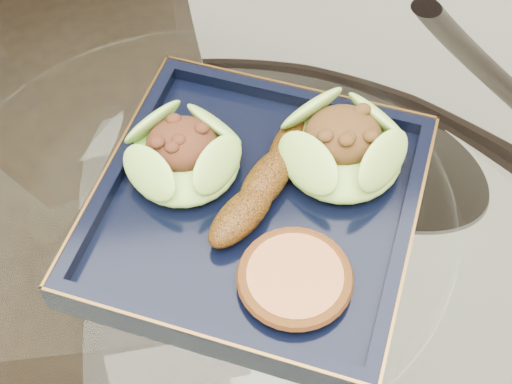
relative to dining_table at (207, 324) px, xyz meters
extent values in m
cylinder|color=white|center=(0.00, 0.00, 0.16)|extent=(1.10, 1.10, 0.01)
torus|color=black|center=(0.00, 0.00, 0.16)|extent=(1.13, 1.13, 0.02)
cylinder|color=black|center=(0.28, 0.28, -0.22)|extent=(0.04, 0.04, 0.75)
cylinder|color=black|center=(-0.28, 0.28, -0.22)|extent=(0.04, 0.04, 0.75)
cube|color=black|center=(-0.21, 0.29, -0.08)|extent=(0.48, 0.48, 0.04)
cylinder|color=black|center=(-0.01, 0.10, -0.35)|extent=(0.03, 0.03, 0.49)
cylinder|color=black|center=(-0.03, 0.49, -0.35)|extent=(0.03, 0.03, 0.49)
cube|color=black|center=(0.05, 0.02, 0.17)|extent=(0.36, 0.36, 0.02)
ellipsoid|color=#5A932A|center=(0.00, 0.07, 0.20)|extent=(0.13, 0.13, 0.04)
ellipsoid|color=#5F942B|center=(0.14, 0.06, 0.20)|extent=(0.13, 0.13, 0.04)
ellipsoid|color=#593109|center=(0.07, 0.04, 0.20)|extent=(0.12, 0.14, 0.03)
cylinder|color=#BF763F|center=(0.08, -0.06, 0.19)|extent=(0.10, 0.10, 0.02)
camera|label=1|loc=(0.01, -0.32, 0.69)|focal=50.00mm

